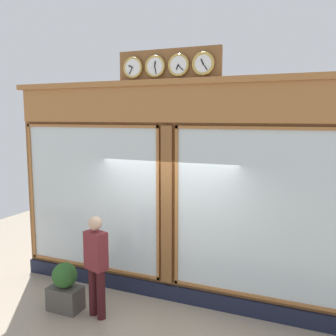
{
  "coord_description": "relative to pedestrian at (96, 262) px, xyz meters",
  "views": [
    {
      "loc": [
        -2.53,
        5.9,
        3.27
      ],
      "look_at": [
        0.0,
        0.0,
        2.39
      ],
      "focal_mm": 40.34,
      "sensor_mm": 36.0,
      "label": 1
    }
  ],
  "objects": [
    {
      "name": "pedestrian",
      "position": [
        0.0,
        0.0,
        0.0
      ],
      "size": [
        0.41,
        0.31,
        1.69
      ],
      "color": "#3A1316",
      "rests_on": "ground_plane"
    },
    {
      "name": "planter_box",
      "position": [
        0.62,
        0.03,
        -0.73
      ],
      "size": [
        0.56,
        0.36,
        0.4
      ],
      "primitive_type": "cube",
      "color": "#4C4742",
      "rests_on": "ground_plane"
    },
    {
      "name": "shop_facade",
      "position": [
        -0.83,
        -1.13,
        1.03
      ],
      "size": [
        6.39,
        0.42,
        4.37
      ],
      "color": "brown",
      "rests_on": "ground_plane"
    },
    {
      "name": "planter_shrub",
      "position": [
        0.62,
        0.03,
        -0.31
      ],
      "size": [
        0.42,
        0.42,
        0.42
      ],
      "primitive_type": "sphere",
      "color": "#285623",
      "rests_on": "planter_box"
    }
  ]
}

